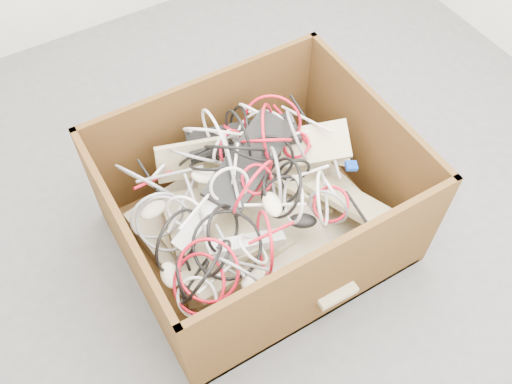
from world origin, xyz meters
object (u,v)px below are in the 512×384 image
cardboard_box (256,219)px  power_strip_right (246,244)px  vga_plug (351,166)px  power_strip_left (207,213)px

cardboard_box → power_strip_right: (-0.15, -0.18, 0.19)m
power_strip_right → vga_plug: size_ratio=6.37×
power_strip_left → vga_plug: size_ratio=7.25×
cardboard_box → vga_plug: size_ratio=23.72×
cardboard_box → power_strip_left: bearing=-174.7°
cardboard_box → vga_plug: (0.38, -0.09, 0.19)m
power_strip_left → vga_plug: (0.60, -0.07, -0.04)m
power_strip_right → vga_plug: power_strip_right is taller
cardboard_box → vga_plug: bearing=-12.6°
cardboard_box → power_strip_right: size_ratio=3.72×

